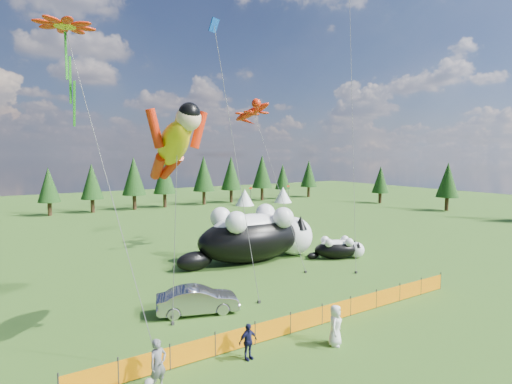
# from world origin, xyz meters

# --- Properties ---
(ground) EXTENTS (160.00, 160.00, 0.00)m
(ground) POSITION_xyz_m (0.00, 0.00, 0.00)
(ground) COLOR #123A0A
(ground) RESTS_ON ground
(safety_fence) EXTENTS (22.06, 0.06, 1.10)m
(safety_fence) POSITION_xyz_m (0.00, -3.00, 0.50)
(safety_fence) COLOR #262626
(safety_fence) RESTS_ON ground
(tree_line) EXTENTS (90.00, 4.00, 8.00)m
(tree_line) POSITION_xyz_m (0.00, 45.00, 4.00)
(tree_line) COLOR black
(tree_line) RESTS_ON ground
(festival_tents) EXTENTS (50.00, 3.20, 2.80)m
(festival_tents) POSITION_xyz_m (11.00, 40.00, 1.40)
(festival_tents) COLOR white
(festival_tents) RESTS_ON ground
(cat_large) EXTENTS (12.16, 4.40, 4.39)m
(cat_large) POSITION_xyz_m (4.81, 9.18, 2.09)
(cat_large) COLOR black
(cat_large) RESTS_ON ground
(cat_small) EXTENTS (4.64, 3.14, 1.78)m
(cat_small) POSITION_xyz_m (10.94, 6.09, 0.85)
(cat_small) COLOR black
(cat_small) RESTS_ON ground
(car) EXTENTS (4.66, 2.79, 1.45)m
(car) POSITION_xyz_m (-3.69, 1.71, 0.72)
(car) COLOR #A5A4A8
(car) RESTS_ON ground
(spectator_a) EXTENTS (0.79, 0.63, 1.90)m
(spectator_a) POSITION_xyz_m (-7.82, -4.03, 0.95)
(spectator_a) COLOR slate
(spectator_a) RESTS_ON ground
(spectator_c) EXTENTS (0.95, 0.55, 1.55)m
(spectator_c) POSITION_xyz_m (-3.93, -3.93, 0.77)
(spectator_c) COLOR #16183E
(spectator_c) RESTS_ON ground
(spectator_e) EXTENTS (1.08, 1.00, 1.85)m
(spectator_e) POSITION_xyz_m (0.03, -4.96, 0.92)
(spectator_e) COLOR white
(spectator_e) RESTS_ON ground
(superhero_kite) EXTENTS (4.73, 5.05, 11.19)m
(superhero_kite) POSITION_xyz_m (-5.36, 0.55, 9.05)
(superhero_kite) COLOR gold
(superhero_kite) RESTS_ON ground
(gecko_kite) EXTENTS (4.85, 13.42, 16.15)m
(gecko_kite) POSITION_xyz_m (7.72, 14.54, 12.54)
(gecko_kite) COLOR red
(gecko_kite) RESTS_ON ground
(flower_kite) EXTENTS (3.62, 7.13, 15.58)m
(flower_kite) POSITION_xyz_m (-9.50, 3.10, 14.33)
(flower_kite) COLOR red
(flower_kite) RESTS_ON ground
(diamond_kite_a) EXTENTS (1.75, 3.63, 17.09)m
(diamond_kite_a) POSITION_xyz_m (-1.16, 4.30, 15.58)
(diamond_kite_a) COLOR #0C46B8
(diamond_kite_a) RESTS_ON ground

